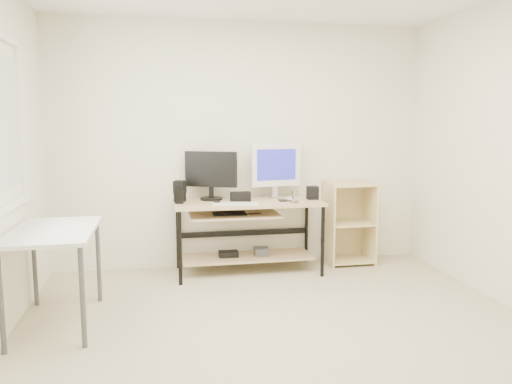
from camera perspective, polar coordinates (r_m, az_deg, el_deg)
The scene contains 16 objects.
room at distance 3.43m, azimuth 1.48°, elevation 4.08°, with size 4.01×4.01×2.62m.
desk at distance 5.14m, azimuth -1.20°, elevation -3.36°, with size 1.50×0.65×0.75m.
side_table at distance 4.08m, azimuth -22.12°, elevation -5.06°, with size 0.60×1.00×0.75m.
shelf_unit at distance 5.62m, azimuth 10.45°, elevation -3.41°, with size 0.50×0.40×0.90m.
black_monitor at distance 5.16m, azimuth -5.16°, elevation 2.26°, with size 0.52×0.28×0.50m.
white_imac at distance 5.28m, azimuth 2.29°, elevation 2.97°, with size 0.55×0.17×0.59m.
keyboard at distance 4.90m, azimuth -2.32°, elevation -1.32°, with size 0.45×0.12×0.02m, color silver.
mouse at distance 5.11m, azimuth 3.89°, elevation -0.78°, with size 0.08×0.13×0.04m, color #AFAFB4.
center_speaker at distance 5.06m, azimuth -1.79°, elevation -0.54°, with size 0.20×0.09×0.10m, color black.
speaker_left at distance 5.10m, azimuth -8.70°, elevation 0.15°, with size 0.14×0.14×0.21m.
speaker_right at distance 5.24m, azimuth 6.48°, elevation -0.09°, with size 0.11×0.11×0.14m, color black.
audio_controller at distance 4.98m, azimuth -8.77°, elevation -0.36°, with size 0.08×0.05×0.17m, color black.
volume_puck at distance 4.94m, azimuth -4.46°, elevation -1.20°, with size 0.06×0.06×0.03m, color black.
smartphone at distance 5.11m, azimuth 3.00°, elevation -0.96°, with size 0.07×0.13×0.01m, color black.
coaster at distance 4.98m, azimuth 4.46°, elevation -1.24°, with size 0.08×0.08×0.01m, color #A7814B.
drinking_glass at distance 4.97m, azimuth 4.47°, elevation -0.51°, with size 0.06×0.06×0.12m, color white.
Camera 1 is at (-0.87, -3.30, 1.55)m, focal length 35.00 mm.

